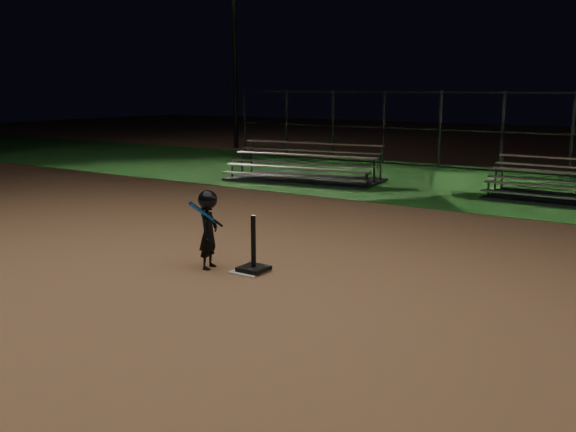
# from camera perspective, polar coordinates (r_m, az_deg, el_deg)

# --- Properties ---
(ground) EXTENTS (80.00, 80.00, 0.00)m
(ground) POSITION_cam_1_polar(r_m,az_deg,el_deg) (9.02, -3.52, -5.11)
(ground) COLOR #986945
(ground) RESTS_ON ground
(grass_strip) EXTENTS (60.00, 8.00, 0.01)m
(grass_strip) POSITION_cam_1_polar(r_m,az_deg,el_deg) (17.86, 16.16, 2.79)
(grass_strip) COLOR #1C511A
(grass_strip) RESTS_ON ground
(home_plate) EXTENTS (0.45, 0.45, 0.02)m
(home_plate) POSITION_cam_1_polar(r_m,az_deg,el_deg) (9.01, -3.52, -5.04)
(home_plate) COLOR beige
(home_plate) RESTS_ON ground
(batting_tee) EXTENTS (0.38, 0.38, 0.81)m
(batting_tee) POSITION_cam_1_polar(r_m,az_deg,el_deg) (8.97, -3.14, -4.05)
(batting_tee) COLOR black
(batting_tee) RESTS_ON home_plate
(child_batter) EXTENTS (0.40, 0.64, 1.15)m
(child_batter) POSITION_cam_1_polar(r_m,az_deg,el_deg) (9.12, -7.25, -1.01)
(child_batter) COLOR black
(child_batter) RESTS_ON ground
(bleacher_left) EXTENTS (4.51, 2.65, 1.04)m
(bleacher_left) POSITION_cam_1_polar(r_m,az_deg,el_deg) (17.84, 1.50, 3.91)
(bleacher_left) COLOR #B0B0B5
(bleacher_left) RESTS_ON ground
(backstop_fence) EXTENTS (20.08, 0.08, 2.50)m
(backstop_fence) POSITION_cam_1_polar(r_m,az_deg,el_deg) (20.60, 18.90, 7.21)
(backstop_fence) COLOR #38383D
(backstop_fence) RESTS_ON ground
(light_pole_left) EXTENTS (0.90, 0.53, 8.30)m
(light_pole_left) POSITION_cam_1_polar(r_m,az_deg,el_deg) (27.90, -4.96, 16.35)
(light_pole_left) COLOR #2D2D30
(light_pole_left) RESTS_ON ground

